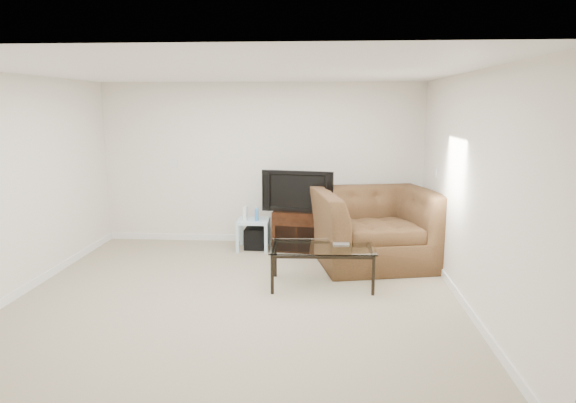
# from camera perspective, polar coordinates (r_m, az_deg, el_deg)

# --- Properties ---
(floor) EXTENTS (5.00, 5.00, 0.00)m
(floor) POSITION_cam_1_polar(r_m,az_deg,el_deg) (5.93, -5.71, -10.69)
(floor) COLOR tan
(floor) RESTS_ON ground
(ceiling) EXTENTS (5.00, 5.00, 0.00)m
(ceiling) POSITION_cam_1_polar(r_m,az_deg,el_deg) (5.53, -6.20, 14.19)
(ceiling) COLOR white
(ceiling) RESTS_ON ground
(wall_back) EXTENTS (5.00, 0.02, 2.50)m
(wall_back) POSITION_cam_1_polar(r_m,az_deg,el_deg) (8.05, -2.94, 4.21)
(wall_back) COLOR silver
(wall_back) RESTS_ON ground
(wall_left) EXTENTS (0.02, 5.00, 2.50)m
(wall_left) POSITION_cam_1_polar(r_m,az_deg,el_deg) (6.50, -28.21, 1.41)
(wall_left) COLOR silver
(wall_left) RESTS_ON ground
(wall_right) EXTENTS (0.02, 5.00, 2.50)m
(wall_right) POSITION_cam_1_polar(r_m,az_deg,el_deg) (5.73, 19.52, 0.97)
(wall_right) COLOR silver
(wall_right) RESTS_ON ground
(plate_back) EXTENTS (0.12, 0.02, 0.12)m
(plate_back) POSITION_cam_1_polar(r_m,az_deg,el_deg) (8.32, -12.60, 4.17)
(plate_back) COLOR white
(plate_back) RESTS_ON wall_back
(plate_right_switch) EXTENTS (0.02, 0.09, 0.13)m
(plate_right_switch) POSITION_cam_1_polar(r_m,az_deg,el_deg) (7.26, 16.09, 3.10)
(plate_right_switch) COLOR white
(plate_right_switch) RESTS_ON wall_right
(plate_right_outlet) EXTENTS (0.02, 0.08, 0.12)m
(plate_right_outlet) POSITION_cam_1_polar(r_m,az_deg,el_deg) (7.16, 16.20, -4.77)
(plate_right_outlet) COLOR white
(plate_right_outlet) RESTS_ON wall_right
(tv_stand) EXTENTS (0.79, 0.59, 0.61)m
(tv_stand) POSITION_cam_1_polar(r_m,az_deg,el_deg) (7.72, 1.24, -3.19)
(tv_stand) COLOR black
(tv_stand) RESTS_ON floor
(dvd_player) EXTENTS (0.42, 0.32, 0.05)m
(dvd_player) POSITION_cam_1_polar(r_m,az_deg,el_deg) (7.64, 1.19, -1.78)
(dvd_player) COLOR black
(dvd_player) RESTS_ON tv_stand
(television) EXTENTS (1.00, 0.36, 0.61)m
(television) POSITION_cam_1_polar(r_m,az_deg,el_deg) (7.57, 1.22, 1.25)
(television) COLOR black
(television) RESTS_ON tv_stand
(side_table) EXTENTS (0.48, 0.48, 0.45)m
(side_table) POSITION_cam_1_polar(r_m,az_deg,el_deg) (7.80, -3.86, -3.66)
(side_table) COLOR silver
(side_table) RESTS_ON floor
(subwoofer) EXTENTS (0.32, 0.32, 0.31)m
(subwoofer) POSITION_cam_1_polar(r_m,az_deg,el_deg) (7.84, -3.63, -4.09)
(subwoofer) COLOR black
(subwoofer) RESTS_ON floor
(game_console) EXTENTS (0.06, 0.15, 0.21)m
(game_console) POSITION_cam_1_polar(r_m,az_deg,el_deg) (7.73, -4.74, -1.30)
(game_console) COLOR white
(game_console) RESTS_ON side_table
(game_case) EXTENTS (0.05, 0.13, 0.18)m
(game_case) POSITION_cam_1_polar(r_m,az_deg,el_deg) (7.71, -3.49, -1.42)
(game_case) COLOR #337FCC
(game_case) RESTS_ON side_table
(recliner) EXTENTS (1.75, 1.33, 1.37)m
(recliner) POSITION_cam_1_polar(r_m,az_deg,el_deg) (7.08, 9.59, -1.45)
(recliner) COLOR #4B381C
(recliner) RESTS_ON floor
(coffee_table) EXTENTS (1.27, 0.75, 0.49)m
(coffee_table) POSITION_cam_1_polar(r_m,az_deg,el_deg) (6.25, 3.78, -7.16)
(coffee_table) COLOR black
(coffee_table) RESTS_ON floor
(remote) EXTENTS (0.20, 0.07, 0.02)m
(remote) POSITION_cam_1_polar(r_m,az_deg,el_deg) (6.27, 5.92, -4.67)
(remote) COLOR #B2B2B7
(remote) RESTS_ON coffee_table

